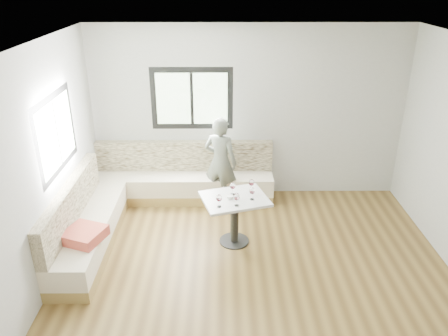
% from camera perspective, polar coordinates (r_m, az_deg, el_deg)
% --- Properties ---
extents(room, '(5.01, 5.01, 2.81)m').
position_cam_1_polar(room, '(4.80, 3.92, -1.43)').
color(room, brown).
rests_on(room, ground).
extents(banquette, '(2.90, 2.80, 0.95)m').
position_cam_1_polar(banquette, '(6.75, -10.22, -3.98)').
color(banquette, olive).
rests_on(banquette, ground).
extents(table, '(1.01, 0.88, 0.70)m').
position_cam_1_polar(table, '(5.98, 1.39, -5.37)').
color(table, black).
rests_on(table, ground).
extents(person, '(0.63, 0.53, 1.47)m').
position_cam_1_polar(person, '(6.89, -0.45, 0.79)').
color(person, '#5B6158').
rests_on(person, ground).
extents(olive_ramekin, '(0.09, 0.09, 0.04)m').
position_cam_1_polar(olive_ramekin, '(5.87, 0.80, -3.80)').
color(olive_ramekin, white).
rests_on(olive_ramekin, table).
extents(wine_glass_a, '(0.08, 0.08, 0.18)m').
position_cam_1_polar(wine_glass_a, '(5.62, -0.66, -3.99)').
color(wine_glass_a, white).
rests_on(wine_glass_a, table).
extents(wine_glass_b, '(0.08, 0.08, 0.18)m').
position_cam_1_polar(wine_glass_b, '(5.65, 1.68, -3.83)').
color(wine_glass_b, white).
rests_on(wine_glass_b, table).
extents(wine_glass_c, '(0.08, 0.08, 0.18)m').
position_cam_1_polar(wine_glass_c, '(5.81, 3.71, -3.04)').
color(wine_glass_c, white).
rests_on(wine_glass_c, table).
extents(wine_glass_d, '(0.08, 0.08, 0.18)m').
position_cam_1_polar(wine_glass_d, '(5.92, 1.14, -2.41)').
color(wine_glass_d, white).
rests_on(wine_glass_d, table).
extents(wine_glass_e, '(0.08, 0.08, 0.18)m').
position_cam_1_polar(wine_glass_e, '(6.02, 3.61, -1.96)').
color(wine_glass_e, white).
rests_on(wine_glass_e, table).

